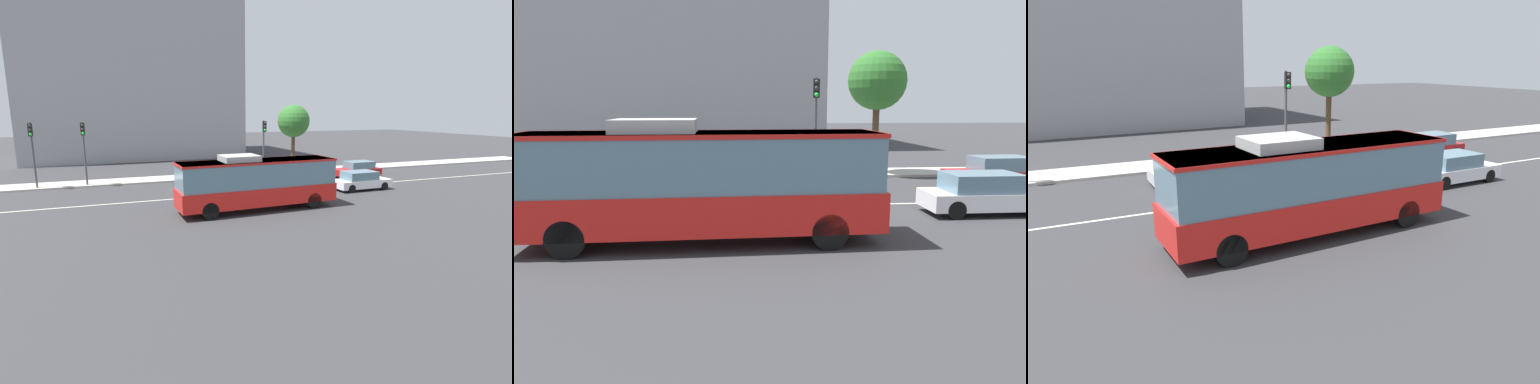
{
  "view_description": "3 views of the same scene",
  "coord_description": "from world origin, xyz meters",
  "views": [
    {
      "loc": [
        -9.16,
        -26.63,
        6.05
      ],
      "look_at": [
        -0.5,
        -3.82,
        0.91
      ],
      "focal_mm": 27.02,
      "sensor_mm": 36.0,
      "label": 1
    },
    {
      "loc": [
        0.23,
        -17.95,
        3.86
      ],
      "look_at": [
        1.3,
        -2.83,
        1.06
      ],
      "focal_mm": 33.56,
      "sensor_mm": 36.0,
      "label": 2
    },
    {
      "loc": [
        -8.39,
        -17.84,
        5.79
      ],
      "look_at": [
        -1.11,
        -3.5,
        1.23
      ],
      "focal_mm": 32.68,
      "sensor_mm": 36.0,
      "label": 3
    }
  ],
  "objects": [
    {
      "name": "sedan_white_ahead",
      "position": [
        9.05,
        -1.83,
        0.72
      ],
      "size": [
        4.52,
        1.86,
        1.46
      ],
      "rotation": [
        0.0,
        0.0,
        0.01
      ],
      "color": "white",
      "rests_on": "ground_plane"
    },
    {
      "name": "sedan_white",
      "position": [
        -2.08,
        3.76,
        0.72
      ],
      "size": [
        4.52,
        1.85,
        1.46
      ],
      "rotation": [
        0.0,
        0.0,
        3.13
      ],
      "color": "white",
      "rests_on": "ground_plane"
    },
    {
      "name": "office_block_background",
      "position": [
        -5.71,
        29.53,
        10.2
      ],
      "size": [
        27.18,
        17.17,
        20.4
      ],
      "rotation": [
        0.0,
        0.0,
        0.04
      ],
      "color": "#939399",
      "rests_on": "ground_plane"
    },
    {
      "name": "sedan_red",
      "position": [
        12.36,
        3.34,
        0.72
      ],
      "size": [
        4.56,
        1.96,
        1.46
      ],
      "rotation": [
        0.0,
        0.0,
        3.18
      ],
      "color": "#B21919",
      "rests_on": "ground_plane"
    },
    {
      "name": "traffic_light_mid_block",
      "position": [
        -11.08,
        7.09,
        3.56
      ],
      "size": [
        0.34,
        0.62,
        5.2
      ],
      "rotation": [
        0.0,
        0.0,
        -1.48
      ],
      "color": "#47474C",
      "rests_on": "ground_plane"
    },
    {
      "name": "transit_bus",
      "position": [
        -0.77,
        -4.74,
        1.81
      ],
      "size": [
        10.09,
        2.9,
        3.46
      ],
      "rotation": [
        0.0,
        0.0,
        0.04
      ],
      "color": "red",
      "rests_on": "ground_plane"
    },
    {
      "name": "street_tree_kerbside_left",
      "position": [
        7.8,
        7.73,
        5.04
      ],
      "size": [
        3.13,
        3.13,
        6.66
      ],
      "color": "#4C3823",
      "rests_on": "ground_plane"
    },
    {
      "name": "lane_centre_line",
      "position": [
        0.0,
        0.0,
        0.01
      ],
      "size": [
        76.0,
        0.16,
        0.01
      ],
      "primitive_type": "cube",
      "color": "silver",
      "rests_on": "ground_plane"
    },
    {
      "name": "traffic_light_far_corner",
      "position": [
        -14.72,
        7.15,
        3.56
      ],
      "size": [
        0.35,
        0.62,
        5.2
      ],
      "rotation": [
        0.0,
        0.0,
        -1.47
      ],
      "color": "#47474C",
      "rests_on": "ground_plane"
    },
    {
      "name": "traffic_light_near_corner",
      "position": [
        4.38,
        6.95,
        3.56
      ],
      "size": [
        0.34,
        0.62,
        5.2
      ],
      "rotation": [
        0.0,
        0.0,
        -1.65
      ],
      "color": "#47474C",
      "rests_on": "ground_plane"
    },
    {
      "name": "ground_plane",
      "position": [
        0.0,
        0.0,
        0.0
      ],
      "size": [
        160.0,
        160.0,
        0.0
      ],
      "primitive_type": "plane",
      "color": "#333335"
    },
    {
      "name": "sidewalk_kerb",
      "position": [
        0.0,
        8.17,
        0.07
      ],
      "size": [
        80.0,
        2.91,
        0.14
      ],
      "primitive_type": "cube",
      "color": "#B2ADA3",
      "rests_on": "ground_plane"
    }
  ]
}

